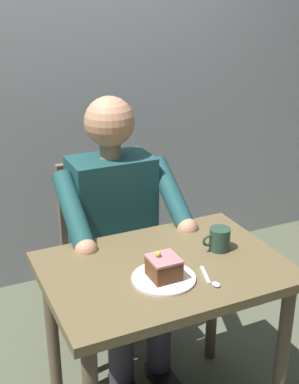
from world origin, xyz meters
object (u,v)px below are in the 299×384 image
(seated_person, at_px, (119,232))
(coffee_cup, at_px, (219,239))
(chair, at_px, (106,246))
(cake_slice, at_px, (164,267))
(dining_table, at_px, (164,292))
(dessert_spoon, at_px, (211,280))

(seated_person, distance_m, coffee_cup, 0.51)
(chair, relative_size, seated_person, 0.73)
(seated_person, height_order, cake_slice, seated_person)
(dining_table, xyz_separation_m, dessert_spoon, (-0.10, 0.16, 0.12))
(chair, relative_size, coffee_cup, 7.82)
(dessert_spoon, bearing_deg, seated_person, -81.06)
(cake_slice, bearing_deg, dining_table, -118.47)
(dining_table, xyz_separation_m, coffee_cup, (-0.24, -0.02, 0.16))
(seated_person, relative_size, cake_slice, 11.78)
(dining_table, bearing_deg, chair, -90.00)
(chair, xyz_separation_m, cake_slice, (0.05, 0.71, 0.27))
(dining_table, distance_m, coffee_cup, 0.29)
(cake_slice, xyz_separation_m, dessert_spoon, (-0.14, 0.08, -0.04))
(dining_table, bearing_deg, coffee_cup, -175.20)
(seated_person, relative_size, coffee_cup, 10.77)
(chair, height_order, coffee_cup, chair)
(seated_person, bearing_deg, dining_table, 90.00)
(cake_slice, bearing_deg, chair, -93.72)
(seated_person, height_order, dessert_spoon, seated_person)
(cake_slice, xyz_separation_m, coffee_cup, (-0.29, -0.11, -0.00))
(dessert_spoon, bearing_deg, dining_table, -59.04)
(coffee_cup, bearing_deg, dessert_spoon, 51.51)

